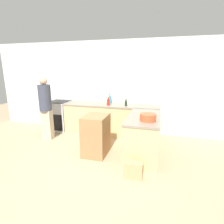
# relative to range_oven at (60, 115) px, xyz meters

# --- Properties ---
(ground_plane) EXTENTS (14.00, 14.00, 0.00)m
(ground_plane) POSITION_rel_range_oven_xyz_m (1.69, -2.03, -0.45)
(ground_plane) COLOR tan
(wall_back) EXTENTS (8.00, 0.06, 2.70)m
(wall_back) POSITION_rel_range_oven_xyz_m (1.69, 0.36, 0.90)
(wall_back) COLOR silver
(wall_back) RESTS_ON ground_plane
(counter_back) EXTENTS (2.74, 0.68, 0.90)m
(counter_back) POSITION_rel_range_oven_xyz_m (1.69, 0.00, -0.00)
(counter_back) COLOR #D6B27A
(counter_back) RESTS_ON ground_plane
(counter_peninsula) EXTENTS (0.69, 1.49, 0.90)m
(counter_peninsula) POSITION_rel_range_oven_xyz_m (2.72, -1.05, -0.00)
(counter_peninsula) COLOR #D6B27A
(counter_peninsula) RESTS_ON ground_plane
(range_oven) EXTENTS (0.63, 0.66, 0.91)m
(range_oven) POSITION_rel_range_oven_xyz_m (0.00, 0.00, 0.00)
(range_oven) COLOR #ADADB2
(range_oven) RESTS_ON ground_plane
(island_table) EXTENTS (0.50, 0.65, 0.90)m
(island_table) POSITION_rel_range_oven_xyz_m (1.69, -1.30, -0.00)
(island_table) COLOR #997047
(island_table) RESTS_ON ground_plane
(mixing_bowl) EXTENTS (0.32, 0.32, 0.14)m
(mixing_bowl) POSITION_rel_range_oven_xyz_m (2.82, -1.39, 0.51)
(mixing_bowl) COLOR #DB512D
(mixing_bowl) RESTS_ON counter_peninsula
(dish_soap_bottle) EXTENTS (0.06, 0.06, 0.32)m
(dish_soap_bottle) POSITION_rel_range_oven_xyz_m (1.61, 0.17, 0.57)
(dish_soap_bottle) COLOR #338CBF
(dish_soap_bottle) RESTS_ON counter_back
(wine_bottle_dark) EXTENTS (0.07, 0.07, 0.20)m
(wine_bottle_dark) POSITION_rel_range_oven_xyz_m (2.14, -0.10, 0.53)
(wine_bottle_dark) COLOR black
(wine_bottle_dark) RESTS_ON counter_back
(hot_sauce_bottle) EXTENTS (0.08, 0.08, 0.23)m
(hot_sauce_bottle) POSITION_rel_range_oven_xyz_m (1.65, -0.14, 0.54)
(hot_sauce_bottle) COLOR red
(hot_sauce_bottle) RESTS_ON counter_back
(person_by_range) EXTENTS (0.32, 0.32, 1.69)m
(person_by_range) POSITION_rel_range_oven_xyz_m (0.10, -0.81, 0.47)
(person_by_range) COLOR #ADA38E
(person_by_range) RESTS_ON ground_plane
(paper_bag) EXTENTS (0.32, 0.17, 0.30)m
(paper_bag) POSITION_rel_range_oven_xyz_m (2.64, -2.00, -0.30)
(paper_bag) COLOR tan
(paper_bag) RESTS_ON ground_plane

